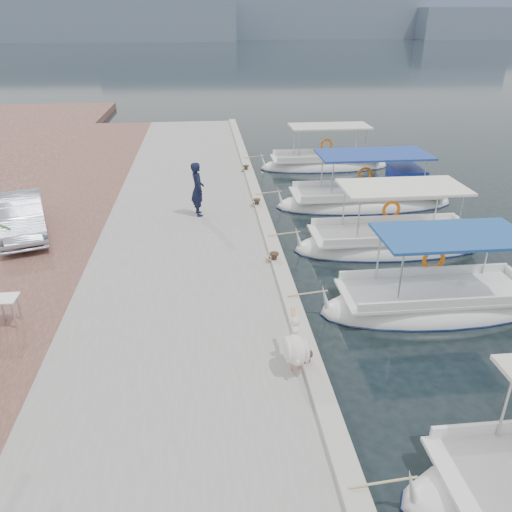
{
  "coord_description": "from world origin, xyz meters",
  "views": [
    {
      "loc": [
        -2.31,
        -11.99,
        7.22
      ],
      "look_at": [
        -1.0,
        0.57,
        1.2
      ],
      "focal_mm": 35.0,
      "sensor_mm": 36.0,
      "label": 1
    }
  ],
  "objects_px": {
    "parked_car": "(21,216)",
    "fishing_caique_d": "(367,201)",
    "fishing_caique_c": "(391,244)",
    "fishing_caique_b": "(434,305)",
    "pelican": "(296,348)",
    "fishing_caique_e": "(324,165)",
    "fisherman": "(198,189)"
  },
  "relations": [
    {
      "from": "fishing_caique_b",
      "to": "pelican",
      "type": "height_order",
      "value": "fishing_caique_b"
    },
    {
      "from": "fishing_caique_d",
      "to": "parked_car",
      "type": "xyz_separation_m",
      "value": [
        -13.08,
        -3.1,
        0.99
      ]
    },
    {
      "from": "fisherman",
      "to": "fishing_caique_b",
      "type": "bearing_deg",
      "value": -148.15
    },
    {
      "from": "fishing_caique_c",
      "to": "fishing_caique_d",
      "type": "bearing_deg",
      "value": 83.48
    },
    {
      "from": "fishing_caique_d",
      "to": "pelican",
      "type": "height_order",
      "value": "fishing_caique_d"
    },
    {
      "from": "pelican",
      "to": "parked_car",
      "type": "bearing_deg",
      "value": 134.44
    },
    {
      "from": "pelican",
      "to": "fisherman",
      "type": "height_order",
      "value": "fisherman"
    },
    {
      "from": "fishing_caique_b",
      "to": "pelican",
      "type": "distance_m",
      "value": 5.28
    },
    {
      "from": "fishing_caique_c",
      "to": "fishing_caique_b",
      "type": "bearing_deg",
      "value": -93.19
    },
    {
      "from": "pelican",
      "to": "fisherman",
      "type": "relative_size",
      "value": 0.68
    },
    {
      "from": "fishing_caique_e",
      "to": "parked_car",
      "type": "bearing_deg",
      "value": -144.25
    },
    {
      "from": "fishing_caique_b",
      "to": "fishing_caique_d",
      "type": "bearing_deg",
      "value": 85.07
    },
    {
      "from": "fishing_caique_d",
      "to": "pelican",
      "type": "xyz_separation_m",
      "value": [
        -5.1,
        -11.24,
        0.86
      ]
    },
    {
      "from": "parked_car",
      "to": "fishing_caique_d",
      "type": "bearing_deg",
      "value": -5.17
    },
    {
      "from": "fishing_caique_e",
      "to": "fishing_caique_b",
      "type": "bearing_deg",
      "value": -90.99
    },
    {
      "from": "fishing_caique_e",
      "to": "fisherman",
      "type": "distance_m",
      "value": 10.29
    },
    {
      "from": "pelican",
      "to": "fishing_caique_d",
      "type": "bearing_deg",
      "value": 65.58
    },
    {
      "from": "fishing_caique_e",
      "to": "parked_car",
      "type": "xyz_separation_m",
      "value": [
        -12.6,
        -9.07,
        1.05
      ]
    },
    {
      "from": "pelican",
      "to": "fisherman",
      "type": "xyz_separation_m",
      "value": [
        -2.03,
        9.49,
        0.46
      ]
    },
    {
      "from": "fishing_caique_d",
      "to": "fisherman",
      "type": "height_order",
      "value": "fisherman"
    },
    {
      "from": "fishing_caique_c",
      "to": "fishing_caique_e",
      "type": "distance_m",
      "value": 10.36
    },
    {
      "from": "fisherman",
      "to": "parked_car",
      "type": "distance_m",
      "value": 6.11
    },
    {
      "from": "fishing_caique_c",
      "to": "parked_car",
      "type": "height_order",
      "value": "fishing_caique_c"
    },
    {
      "from": "parked_car",
      "to": "fishing_caique_b",
      "type": "bearing_deg",
      "value": -41.85
    },
    {
      "from": "fishing_caique_d",
      "to": "fishing_caique_e",
      "type": "relative_size",
      "value": 1.11
    },
    {
      "from": "fishing_caique_e",
      "to": "parked_car",
      "type": "relative_size",
      "value": 1.68
    },
    {
      "from": "pelican",
      "to": "parked_car",
      "type": "height_order",
      "value": "parked_car"
    },
    {
      "from": "fishing_caique_d",
      "to": "fishing_caique_e",
      "type": "xyz_separation_m",
      "value": [
        -0.48,
        5.97,
        -0.06
      ]
    },
    {
      "from": "fishing_caique_c",
      "to": "fishing_caique_e",
      "type": "height_order",
      "value": "same"
    },
    {
      "from": "fishing_caique_c",
      "to": "pelican",
      "type": "relative_size",
      "value": 4.99
    },
    {
      "from": "fishing_caique_e",
      "to": "fishing_caique_c",
      "type": "bearing_deg",
      "value": -90.13
    },
    {
      "from": "fishing_caique_d",
      "to": "fisherman",
      "type": "relative_size",
      "value": 3.78
    }
  ]
}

